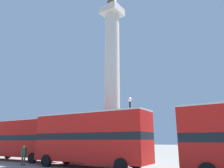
% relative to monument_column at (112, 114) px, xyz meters
% --- Properties ---
extents(ground_plane, '(200.00, 200.00, 0.00)m').
position_rel_monument_column_xyz_m(ground_plane, '(0.00, 0.00, -4.91)').
color(ground_plane, gray).
extents(monument_column, '(6.29, 6.29, 19.23)m').
position_rel_monument_column_xyz_m(monument_column, '(0.00, 0.00, 0.00)').
color(monument_column, beige).
rests_on(monument_column, ground_plane).
extents(bus_a, '(10.58, 3.37, 4.47)m').
position_rel_monument_column_xyz_m(bus_a, '(1.07, -4.85, -2.44)').
color(bus_a, red).
rests_on(bus_a, ground_plane).
extents(bus_b, '(10.88, 3.38, 4.45)m').
position_rel_monument_column_xyz_m(bus_b, '(-9.79, -4.24, -2.46)').
color(bus_b, '#B7140F').
rests_on(bus_b, ground_plane).
extents(street_lamp, '(0.38, 0.38, 5.99)m').
position_rel_monument_column_xyz_m(street_lamp, '(3.60, -2.36, -1.79)').
color(street_lamp, black).
rests_on(street_lamp, ground_plane).
extents(pedestrian_near_lamp, '(0.49, 0.27, 1.75)m').
position_rel_monument_column_xyz_m(pedestrian_near_lamp, '(-4.86, -6.99, -3.92)').
color(pedestrian_near_lamp, '#4C473D').
rests_on(pedestrian_near_lamp, ground_plane).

